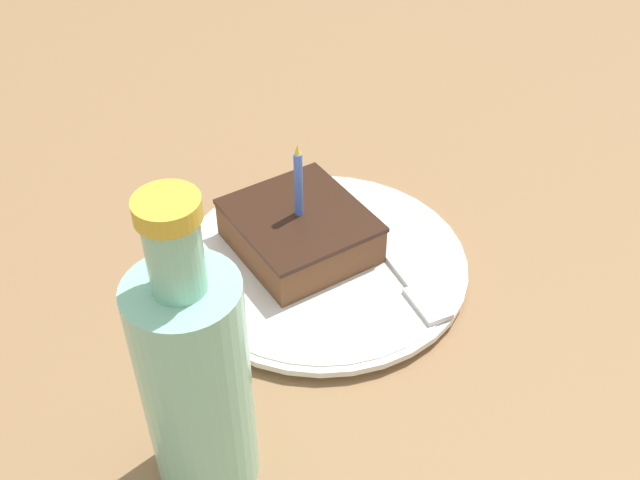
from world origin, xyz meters
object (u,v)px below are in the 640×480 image
object	(u,v)px
plate	(320,262)
bottle	(196,379)
fork	(395,262)
cake_slice	(303,229)

from	to	relation	value
plate	bottle	xyz separation A→B (m)	(0.18, 0.13, 0.09)
plate	fork	bearing A→B (deg)	138.90
plate	cake_slice	world-z (taller)	cake_slice
plate	fork	distance (m)	0.07
bottle	plate	bearing A→B (deg)	-143.39
bottle	cake_slice	bearing A→B (deg)	-138.44
cake_slice	fork	xyz separation A→B (m)	(-0.06, 0.07, -0.02)
cake_slice	bottle	world-z (taller)	bottle
fork	bottle	xyz separation A→B (m)	(0.23, 0.09, 0.08)
bottle	fork	bearing A→B (deg)	-159.07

